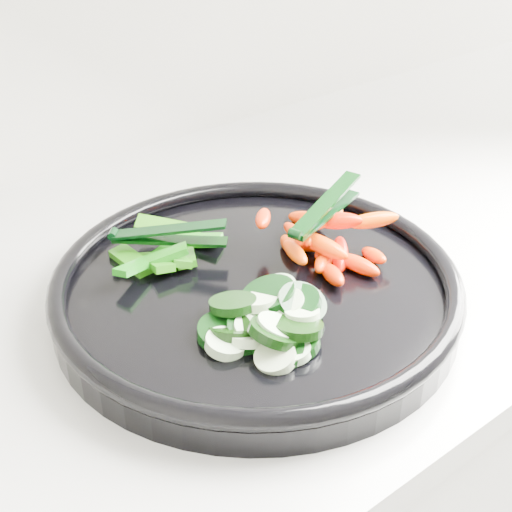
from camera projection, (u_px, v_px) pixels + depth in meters
veggie_tray at (256, 288)px, 0.65m from camera, size 0.39×0.39×0.04m
cucumber_pile at (264, 323)px, 0.59m from camera, size 0.13×0.12×0.04m
carrot_pile at (322, 240)px, 0.68m from camera, size 0.13×0.14×0.05m
pepper_pile at (167, 251)px, 0.69m from camera, size 0.13×0.10×0.04m
tong_carrot at (324, 210)px, 0.67m from camera, size 0.11×0.05×0.02m
tong_pepper at (166, 235)px, 0.68m from camera, size 0.09×0.09×0.02m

